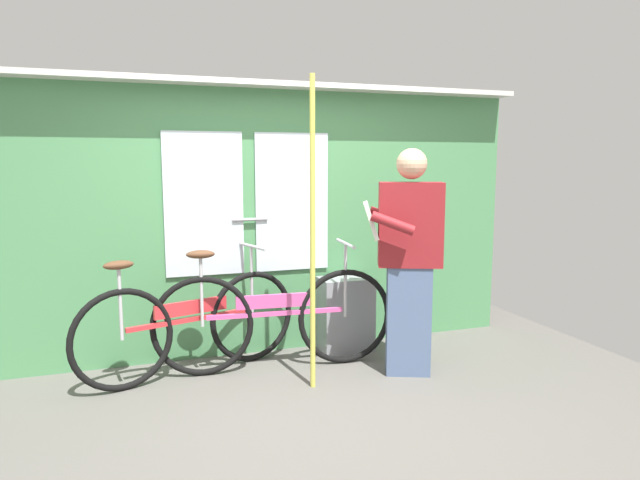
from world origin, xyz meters
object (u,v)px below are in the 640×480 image
passenger_reading_newspaper (408,257)px  handrail_pole (313,236)px  bicycle_near_door (191,324)px  trash_bin_by_wall (345,314)px  bicycle_leaning_behind (275,318)px

passenger_reading_newspaper → handrail_pole: size_ratio=0.78×
bicycle_near_door → trash_bin_by_wall: bicycle_near_door is taller
bicycle_near_door → passenger_reading_newspaper: (1.49, -0.47, 0.49)m
handrail_pole → bicycle_near_door: bearing=147.0°
trash_bin_by_wall → handrail_pole: (-0.49, -0.65, 0.75)m
passenger_reading_newspaper → trash_bin_by_wall: 0.87m
trash_bin_by_wall → handrail_pole: size_ratio=0.29×
trash_bin_by_wall → passenger_reading_newspaper: bearing=-69.2°
bicycle_leaning_behind → handrail_pole: (0.16, -0.41, 0.66)m
bicycle_leaning_behind → trash_bin_by_wall: bicycle_leaning_behind is taller
bicycle_leaning_behind → passenger_reading_newspaper: passenger_reading_newspaper is taller
bicycle_near_door → bicycle_leaning_behind: bearing=-25.1°
bicycle_leaning_behind → bicycle_near_door: bearing=176.5°
passenger_reading_newspaper → handrail_pole: (-0.73, -0.02, 0.19)m
bicycle_near_door → trash_bin_by_wall: (1.26, 0.15, -0.07)m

